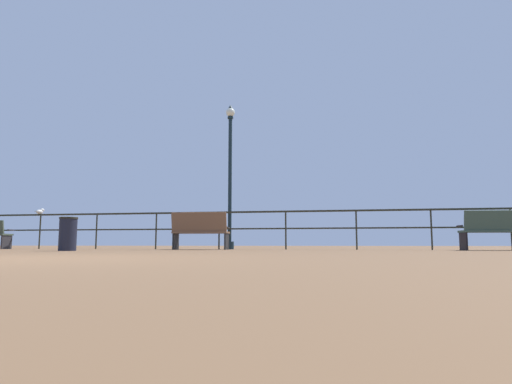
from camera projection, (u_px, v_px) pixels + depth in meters
ground_plane at (10, 259)px, 4.61m from camera, size 60.00×60.00×0.00m
pier_railing at (219, 221)px, 12.62m from camera, size 22.97×0.05×1.07m
bench_near_left at (200, 230)px, 11.93m from camera, size 1.53×0.73×1.00m
bench_near_right at (501, 228)px, 10.54m from camera, size 1.81×0.84×0.95m
lamppost_center at (230, 172)px, 12.93m from camera, size 0.27×0.27×4.27m
seagull_on_rail at (40, 211)px, 13.75m from camera, size 0.16×0.39×0.19m
trash_bin at (68, 234)px, 9.86m from camera, size 0.40×0.40×0.75m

